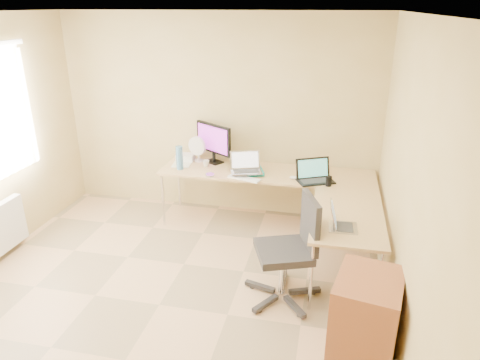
% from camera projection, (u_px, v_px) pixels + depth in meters
% --- Properties ---
extents(floor, '(4.50, 4.50, 0.00)m').
position_uv_depth(floor, '(159.00, 305.00, 4.17)').
color(floor, tan).
rests_on(floor, ground).
extents(ceiling, '(4.50, 4.50, 0.00)m').
position_uv_depth(ceiling, '(135.00, 14.00, 3.20)').
color(ceiling, white).
rests_on(ceiling, ground).
extents(wall_back, '(4.50, 0.00, 4.50)m').
position_uv_depth(wall_back, '(218.00, 116.00, 5.73)').
color(wall_back, tan).
rests_on(wall_back, ground).
extents(wall_right, '(0.00, 4.50, 4.50)m').
position_uv_depth(wall_right, '(411.00, 201.00, 3.27)').
color(wall_right, tan).
rests_on(wall_right, ground).
extents(desk_main, '(2.65, 0.70, 0.73)m').
position_uv_depth(desk_main, '(266.00, 199.00, 5.57)').
color(desk_main, tan).
rests_on(desk_main, ground).
extents(desk_return, '(0.70, 1.30, 0.73)m').
position_uv_depth(desk_return, '(345.00, 246.00, 4.47)').
color(desk_return, tan).
rests_on(desk_return, ground).
extents(monitor, '(0.62, 0.49, 0.52)m').
position_uv_depth(monitor, '(214.00, 143.00, 5.66)').
color(monitor, black).
rests_on(monitor, desk_main).
extents(book_stack, '(0.29, 0.34, 0.05)m').
position_uv_depth(book_stack, '(254.00, 171.00, 5.39)').
color(book_stack, teal).
rests_on(book_stack, desk_main).
extents(laptop_center, '(0.44, 0.39, 0.24)m').
position_uv_depth(laptop_center, '(246.00, 163.00, 5.25)').
color(laptop_center, '#A4A5B1').
rests_on(laptop_center, desk_main).
extents(laptop_black, '(0.51, 0.46, 0.26)m').
position_uv_depth(laptop_black, '(316.00, 171.00, 5.08)').
color(laptop_black, black).
rests_on(laptop_black, desk_main).
extents(keyboard, '(0.42, 0.23, 0.02)m').
position_uv_depth(keyboard, '(244.00, 178.00, 5.20)').
color(keyboard, white).
rests_on(keyboard, desk_main).
extents(mouse, '(0.11, 0.08, 0.04)m').
position_uv_depth(mouse, '(294.00, 178.00, 5.20)').
color(mouse, white).
rests_on(mouse, desk_main).
extents(mug, '(0.09, 0.09, 0.09)m').
position_uv_depth(mug, '(206.00, 164.00, 5.59)').
color(mug, beige).
rests_on(mug, desk_main).
extents(cd_stack, '(0.11, 0.11, 0.03)m').
position_uv_depth(cd_stack, '(210.00, 175.00, 5.29)').
color(cd_stack, silver).
rests_on(cd_stack, desk_main).
extents(water_bottle, '(0.09, 0.09, 0.30)m').
position_uv_depth(water_bottle, '(180.00, 158.00, 5.47)').
color(water_bottle, teal).
rests_on(water_bottle, desk_main).
extents(papers, '(0.27, 0.35, 0.01)m').
position_uv_depth(papers, '(182.00, 163.00, 5.72)').
color(papers, white).
rests_on(papers, desk_main).
extents(white_box, '(0.24, 0.17, 0.08)m').
position_uv_depth(white_box, '(186.00, 157.00, 5.82)').
color(white_box, white).
rests_on(white_box, desk_main).
extents(desk_fan, '(0.31, 0.31, 0.32)m').
position_uv_depth(desk_fan, '(198.00, 150.00, 5.74)').
color(desk_fan, silver).
rests_on(desk_fan, desk_main).
extents(black_cup, '(0.08, 0.08, 0.12)m').
position_uv_depth(black_cup, '(329.00, 181.00, 4.99)').
color(black_cup, black).
rests_on(black_cup, desk_main).
extents(laptop_return, '(0.31, 0.25, 0.20)m').
position_uv_depth(laptop_return, '(344.00, 218.00, 4.03)').
color(laptop_return, silver).
rests_on(laptop_return, desk_return).
extents(office_chair, '(0.82, 0.82, 1.06)m').
position_uv_depth(office_chair, '(283.00, 252.00, 4.10)').
color(office_chair, '#292727').
rests_on(office_chair, ground).
extents(cabinet, '(0.58, 0.67, 0.81)m').
position_uv_depth(cabinet, '(365.00, 323.00, 3.40)').
color(cabinet, brown).
rests_on(cabinet, ground).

